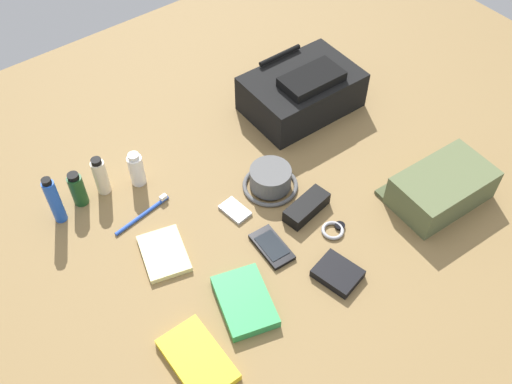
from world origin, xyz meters
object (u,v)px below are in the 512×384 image
at_px(toothbrush, 145,213).
at_px(wallet, 338,273).
at_px(wristwatch, 334,230).
at_px(bucket_hat, 270,180).
at_px(notepad, 164,253).
at_px(lotion_bottle, 101,176).
at_px(toothpaste_tube, 136,169).
at_px(travel_guidebook, 245,302).
at_px(cell_phone, 272,247).
at_px(paperback_novel, 198,360).
at_px(media_player, 235,211).
at_px(backpack, 302,91).
at_px(sunglasses_case, 307,207).
at_px(toiletry_pouch, 441,187).
at_px(deodorant_spray, 54,201).
at_px(shampoo_bottle, 78,189).

distance_m(toothbrush, wallet, 0.55).
bearing_deg(wristwatch, bucket_hat, 99.38).
distance_m(bucket_hat, notepad, 0.37).
bearing_deg(toothbrush, notepad, -101.62).
bearing_deg(lotion_bottle, toothpaste_tube, -18.36).
bearing_deg(wristwatch, travel_guidebook, -174.04).
relative_size(toothpaste_tube, cell_phone, 0.86).
bearing_deg(notepad, paperback_novel, -91.57).
relative_size(media_player, wristwatch, 1.26).
height_order(lotion_bottle, toothbrush, lotion_bottle).
relative_size(backpack, media_player, 3.97).
height_order(backpack, toothbrush, backpack).
distance_m(wallet, sunglasses_case, 0.22).
bearing_deg(paperback_novel, toiletry_pouch, -0.31).
relative_size(backpack, toiletry_pouch, 1.26).
distance_m(toothpaste_tube, paperback_novel, 0.59).
xyz_separation_m(deodorant_spray, media_player, (0.39, -0.27, -0.07)).
xyz_separation_m(toiletry_pouch, toothpaste_tube, (-0.64, 0.57, 0.01)).
height_order(deodorant_spray, sunglasses_case, deodorant_spray).
bearing_deg(sunglasses_case, bucket_hat, 90.06).
height_order(lotion_bottle, sunglasses_case, lotion_bottle).
height_order(lotion_bottle, notepad, lotion_bottle).
height_order(travel_guidebook, media_player, travel_guidebook).
bearing_deg(wristwatch, deodorant_spray, 139.37).
bearing_deg(bucket_hat, lotion_bottle, 144.35).
distance_m(toothpaste_tube, media_player, 0.31).
bearing_deg(toiletry_pouch, shampoo_bottle, 143.37).
distance_m(media_player, sunglasses_case, 0.20).
xyz_separation_m(bucket_hat, shampoo_bottle, (-0.46, 0.28, 0.02)).
xyz_separation_m(travel_guidebook, cell_phone, (0.16, 0.09, -0.01)).
relative_size(toothpaste_tube, paperback_novel, 0.60).
height_order(toiletry_pouch, notepad, toiletry_pouch).
height_order(toothbrush, notepad, toothbrush).
xyz_separation_m(media_player, wristwatch, (0.17, -0.22, 0.00)).
bearing_deg(media_player, cell_phone, -88.31).
xyz_separation_m(paperback_novel, cell_phone, (0.33, 0.15, -0.00)).
bearing_deg(toiletry_pouch, toothpaste_tube, 138.48).
height_order(toothpaste_tube, sunglasses_case, toothpaste_tube).
height_order(shampoo_bottle, media_player, shampoo_bottle).
distance_m(backpack, sunglasses_case, 0.44).
bearing_deg(toiletry_pouch, travel_guidebook, 174.72).
bearing_deg(toothpaste_tube, shampoo_bottle, 168.87).
relative_size(deodorant_spray, sunglasses_case, 1.15).
distance_m(paperback_novel, notepad, 0.31).
xyz_separation_m(bucket_hat, deodorant_spray, (-0.53, 0.26, 0.05)).
height_order(lotion_bottle, media_player, lotion_bottle).
xyz_separation_m(toiletry_pouch, wristwatch, (-0.31, 0.09, -0.04)).
xyz_separation_m(backpack, shampoo_bottle, (-0.75, 0.07, -0.01)).
bearing_deg(sunglasses_case, notepad, 154.03).
distance_m(backpack, deodorant_spray, 0.82).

